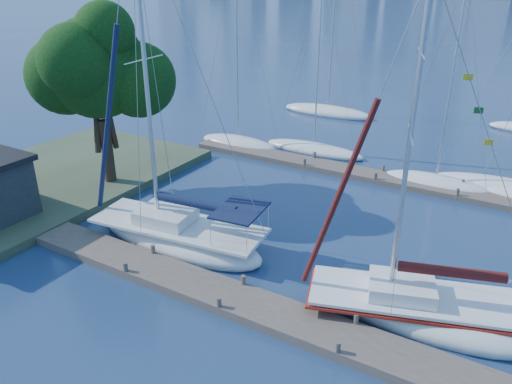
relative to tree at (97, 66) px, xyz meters
The scene contains 12 objects.
ground 16.25m from the tree, 25.05° to the right, with size 700.00×700.00×0.00m, color navy.
near_dock 16.16m from the tree, 25.05° to the right, with size 26.00×2.00×0.40m, color #493F36.
far_dock 19.46m from the tree, 33.43° to the left, with size 30.00×1.80×0.36m, color #493F36.
shore 8.89m from the tree, 142.22° to the right, with size 12.00×22.00×0.50m, color #38472D.
tree is the anchor object (origin of this frame).
sailboat_navy 10.83m from the tree, 22.70° to the right, with size 9.85×4.27×16.10m.
sailboat_maroon 21.03m from the tree, ahead, with size 9.29×5.52×13.32m.
bg_boat_0 13.44m from the tree, 77.72° to the left, with size 6.71×2.86×15.01m.
bg_boat_1 16.77m from the tree, 57.64° to the left, with size 8.08×4.60×12.96m.
bg_boat_2 21.73m from the tree, 31.61° to the left, with size 6.99×4.55×12.70m.
bg_boat_3 25.85m from the tree, 28.88° to the left, with size 9.53×6.07×14.36m.
bg_boat_6 24.84m from the tree, 78.70° to the left, with size 9.27×5.00×16.67m.
Camera 1 is at (9.52, -14.04, 12.53)m, focal length 35.00 mm.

